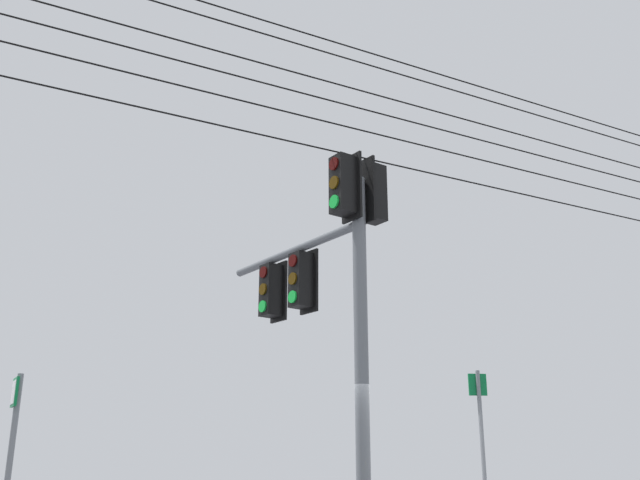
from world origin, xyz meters
name	(u,v)px	position (x,y,z in m)	size (l,w,h in m)	color
signal_mast_assembly	(329,277)	(1.41, 0.36, 4.19)	(3.18, 2.68, 5.91)	slate
route_sign_primary	(482,444)	(-0.62, -1.84, 1.76)	(0.30, 0.14, 2.96)	slate
route_sign_secondary	(9,459)	(4.43, 3.34, 1.50)	(0.27, 0.28, 2.47)	slate
overhead_wire_span	(408,112)	(0.13, 0.16, 6.93)	(15.70, 14.63, 1.93)	black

